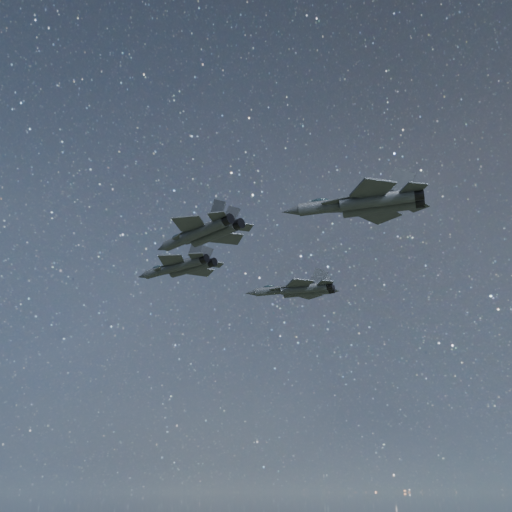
% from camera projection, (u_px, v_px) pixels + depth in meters
% --- Properties ---
extents(jet_lead, '(15.80, 10.96, 3.97)m').
position_uv_depth(jet_lead, '(181.00, 267.00, 89.61)').
color(jet_lead, '#2B3036').
extents(jet_left, '(17.40, 12.03, 4.37)m').
position_uv_depth(jet_left, '(298.00, 289.00, 107.07)').
color(jet_left, '#2B3036').
extents(jet_right, '(15.87, 10.72, 4.00)m').
position_uv_depth(jet_right, '(203.00, 233.00, 74.80)').
color(jet_right, '#2B3036').
extents(jet_slot, '(19.27, 13.31, 4.84)m').
position_uv_depth(jet_slot, '(366.00, 203.00, 75.93)').
color(jet_slot, '#2B3036').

